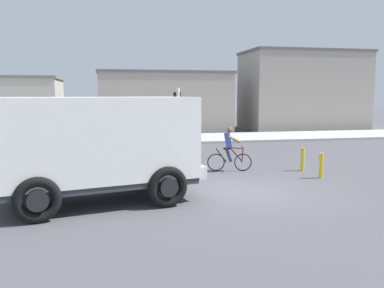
{
  "coord_description": "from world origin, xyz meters",
  "views": [
    {
      "loc": [
        -3.98,
        -11.49,
        2.99
      ],
      "look_at": [
        -1.06,
        2.5,
        1.2
      ],
      "focal_mm": 37.58,
      "sensor_mm": 36.0,
      "label": 1
    }
  ],
  "objects_px": {
    "pedestrian_near_kerb": "(163,134)",
    "traffic_light_pole": "(178,119)",
    "car_red_near": "(32,139)",
    "bollard_near": "(321,166)",
    "truck_foreground": "(97,142)",
    "cyclist": "(229,149)",
    "bollard_far": "(303,159)"
  },
  "relations": [
    {
      "from": "pedestrian_near_kerb",
      "to": "traffic_light_pole",
      "type": "bearing_deg",
      "value": -93.15
    },
    {
      "from": "car_red_near",
      "to": "bollard_near",
      "type": "bearing_deg",
      "value": -35.19
    },
    {
      "from": "truck_foreground",
      "to": "cyclist",
      "type": "distance_m",
      "value": 6.14
    },
    {
      "from": "car_red_near",
      "to": "bollard_near",
      "type": "xyz_separation_m",
      "value": [
        11.05,
        -7.79,
        -0.37
      ]
    },
    {
      "from": "bollard_near",
      "to": "bollard_far",
      "type": "bearing_deg",
      "value": 90.0
    },
    {
      "from": "pedestrian_near_kerb",
      "to": "car_red_near",
      "type": "bearing_deg",
      "value": -172.93
    },
    {
      "from": "traffic_light_pole",
      "to": "car_red_near",
      "type": "height_order",
      "value": "traffic_light_pole"
    },
    {
      "from": "truck_foreground",
      "to": "pedestrian_near_kerb",
      "type": "height_order",
      "value": "truck_foreground"
    },
    {
      "from": "truck_foreground",
      "to": "traffic_light_pole",
      "type": "height_order",
      "value": "traffic_light_pole"
    },
    {
      "from": "pedestrian_near_kerb",
      "to": "bollard_near",
      "type": "xyz_separation_m",
      "value": [
        4.52,
        -8.6,
        -0.4
      ]
    },
    {
      "from": "traffic_light_pole",
      "to": "bollard_near",
      "type": "xyz_separation_m",
      "value": [
        4.9,
        -1.6,
        -1.62
      ]
    },
    {
      "from": "truck_foreground",
      "to": "car_red_near",
      "type": "bearing_deg",
      "value": 109.46
    },
    {
      "from": "truck_foreground",
      "to": "pedestrian_near_kerb",
      "type": "distance_m",
      "value": 10.78
    },
    {
      "from": "cyclist",
      "to": "car_red_near",
      "type": "distance_m",
      "value": 10.09
    },
    {
      "from": "cyclist",
      "to": "traffic_light_pole",
      "type": "relative_size",
      "value": 0.54
    },
    {
      "from": "bollard_far",
      "to": "traffic_light_pole",
      "type": "bearing_deg",
      "value": 177.62
    },
    {
      "from": "truck_foreground",
      "to": "bollard_far",
      "type": "relative_size",
      "value": 6.47
    },
    {
      "from": "bollard_near",
      "to": "truck_foreground",
      "type": "bearing_deg",
      "value": -167.82
    },
    {
      "from": "bollard_near",
      "to": "car_red_near",
      "type": "bearing_deg",
      "value": 144.81
    },
    {
      "from": "truck_foreground",
      "to": "cyclist",
      "type": "height_order",
      "value": "truck_foreground"
    },
    {
      "from": "truck_foreground",
      "to": "car_red_near",
      "type": "relative_size",
      "value": 1.35
    },
    {
      "from": "pedestrian_near_kerb",
      "to": "bollard_far",
      "type": "bearing_deg",
      "value": -57.91
    },
    {
      "from": "truck_foreground",
      "to": "traffic_light_pole",
      "type": "bearing_deg",
      "value": 49.34
    },
    {
      "from": "cyclist",
      "to": "pedestrian_near_kerb",
      "type": "relative_size",
      "value": 1.06
    },
    {
      "from": "bollard_near",
      "to": "bollard_far",
      "type": "xyz_separation_m",
      "value": [
        0.0,
        1.4,
        0.0
      ]
    },
    {
      "from": "traffic_light_pole",
      "to": "pedestrian_near_kerb",
      "type": "xyz_separation_m",
      "value": [
        0.38,
        7.0,
        -1.22
      ]
    },
    {
      "from": "truck_foreground",
      "to": "cyclist",
      "type": "xyz_separation_m",
      "value": [
        4.89,
        3.61,
        -0.8
      ]
    },
    {
      "from": "truck_foreground",
      "to": "bollard_near",
      "type": "distance_m",
      "value": 7.98
    },
    {
      "from": "truck_foreground",
      "to": "bollard_far",
      "type": "bearing_deg",
      "value": 21.68
    },
    {
      "from": "cyclist",
      "to": "car_red_near",
      "type": "height_order",
      "value": "cyclist"
    },
    {
      "from": "truck_foreground",
      "to": "bollard_near",
      "type": "bearing_deg",
      "value": 12.18
    },
    {
      "from": "truck_foreground",
      "to": "bollard_far",
      "type": "height_order",
      "value": "truck_foreground"
    }
  ]
}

